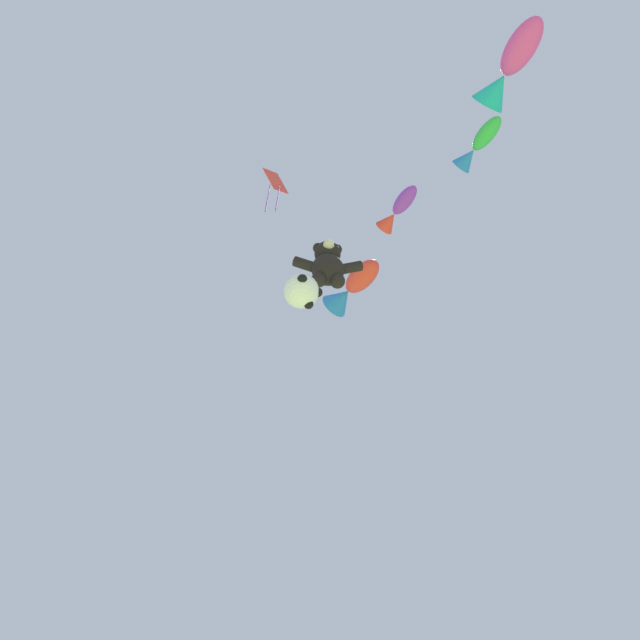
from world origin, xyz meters
TOP-DOWN VIEW (x-y plane):
  - teddy_bear_kite at (-0.36, 4.13)m, footprint 1.75×0.77m
  - soccer_ball_kite at (-0.97, 3.85)m, footprint 0.85×0.85m
  - fish_kite_crimson at (0.73, 6.99)m, footprint 1.93×2.36m
  - fish_kite_violet at (1.87, 4.38)m, footprint 1.20×1.71m
  - fish_kite_emerald at (3.53, 1.96)m, footprint 1.14×1.63m
  - fish_kite_magenta at (4.14, 0.21)m, footprint 1.54×2.43m
  - diamond_kite at (-2.00, 4.35)m, footprint 0.89×0.85m

SIDE VIEW (x-z plane):
  - soccer_ball_kite at x=-0.97m, z-range 9.96..10.75m
  - teddy_bear_kite at x=-0.36m, z-range 11.08..12.85m
  - fish_kite_emerald at x=3.53m, z-range 14.72..15.29m
  - fish_kite_crimson at x=0.73m, z-range 14.68..15.65m
  - fish_kite_violet at x=1.87m, z-range 15.46..16.06m
  - fish_kite_magenta at x=4.14m, z-range 15.55..16.51m
  - diamond_kite at x=-2.00m, z-range 15.50..18.45m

